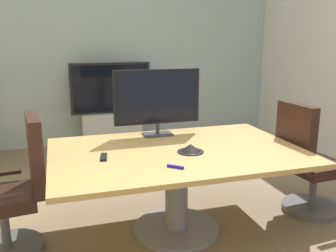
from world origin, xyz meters
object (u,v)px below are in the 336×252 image
object	(u,v)px
conference_phone	(191,149)
office_chair_right	(307,168)
conference_table	(177,168)
tv_monitor	(157,99)
remote_control	(104,157)
office_chair_left	(16,198)
wall_display_unit	(112,120)

from	to	relation	value
conference_phone	office_chair_right	bearing A→B (deg)	2.40
conference_table	tv_monitor	size ratio (longest dim) A/B	2.50
office_chair_right	remote_control	xyz separation A→B (m)	(-1.92, 0.01, 0.30)
remote_control	conference_table	bearing A→B (deg)	12.88
office_chair_right	remote_control	size ratio (longest dim) A/B	6.41
office_chair_left	office_chair_right	bearing A→B (deg)	81.14
tv_monitor	remote_control	bearing A→B (deg)	-136.84
office_chair_left	conference_phone	size ratio (longest dim) A/B	4.95
office_chair_right	conference_phone	size ratio (longest dim) A/B	4.95
conference_table	wall_display_unit	xyz separation A→B (m)	(-0.15, 2.70, -0.14)
conference_table	office_chair_left	bearing A→B (deg)	177.36
wall_display_unit	conference_table	bearing A→B (deg)	-86.85
tv_monitor	remote_control	world-z (taller)	tv_monitor
tv_monitor	wall_display_unit	distance (m)	2.28
office_chair_left	office_chair_right	size ratio (longest dim) A/B	1.00
office_chair_right	wall_display_unit	size ratio (longest dim) A/B	0.83
tv_monitor	wall_display_unit	world-z (taller)	tv_monitor
tv_monitor	conference_phone	distance (m)	0.71
office_chair_right	remote_control	distance (m)	1.94
office_chair_left	conference_table	bearing A→B (deg)	80.81
office_chair_right	conference_table	bearing A→B (deg)	83.61
conference_table	conference_phone	xyz separation A→B (m)	(0.09, -0.10, 0.19)
remote_control	tv_monitor	bearing A→B (deg)	52.66
office_chair_left	wall_display_unit	world-z (taller)	wall_display_unit
tv_monitor	conference_phone	size ratio (longest dim) A/B	3.82
office_chair_left	conference_phone	distance (m)	1.44
wall_display_unit	office_chair_left	bearing A→B (deg)	-113.58
remote_control	office_chair_right	bearing A→B (deg)	9.25
office_chair_left	conference_phone	world-z (taller)	office_chair_left
conference_table	conference_phone	bearing A→B (deg)	-47.17
wall_display_unit	remote_control	size ratio (longest dim) A/B	7.71
conference_table	remote_control	bearing A→B (deg)	-176.62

